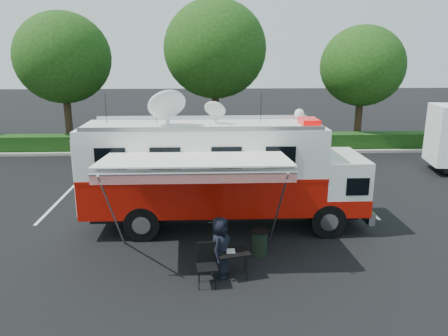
# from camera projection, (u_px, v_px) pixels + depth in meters

# --- Properties ---
(ground_plane) EXTENTS (120.00, 120.00, 0.00)m
(ground_plane) POSITION_uv_depth(u_px,v_px,m) (225.00, 225.00, 14.95)
(ground_plane) COLOR black
(ground_plane) RESTS_ON ground
(back_border) EXTENTS (60.00, 6.14, 8.87)m
(back_border) POSITION_uv_depth(u_px,v_px,m) (234.00, 65.00, 26.19)
(back_border) COLOR #9E998E
(back_border) RESTS_ON ground_plane
(stall_lines) EXTENTS (24.12, 5.50, 0.01)m
(stall_lines) POSITION_uv_depth(u_px,v_px,m) (209.00, 197.00, 17.82)
(stall_lines) COLOR silver
(stall_lines) RESTS_ON ground_plane
(command_truck) EXTENTS (9.29, 2.55, 4.46)m
(command_truck) POSITION_uv_depth(u_px,v_px,m) (222.00, 172.00, 14.46)
(command_truck) COLOR black
(command_truck) RESTS_ON ground_plane
(awning) EXTENTS (5.07, 2.62, 3.06)m
(awning) POSITION_uv_depth(u_px,v_px,m) (195.00, 163.00, 11.61)
(awning) COLOR white
(awning) RESTS_ON ground_plane
(person) EXTENTS (0.78, 0.94, 1.64)m
(person) POSITION_uv_depth(u_px,v_px,m) (220.00, 275.00, 11.58)
(person) COLOR black
(person) RESTS_ON ground_plane
(folding_table) EXTENTS (0.97, 0.79, 0.72)m
(folding_table) POSITION_uv_depth(u_px,v_px,m) (233.00, 253.00, 11.33)
(folding_table) COLOR black
(folding_table) RESTS_ON ground_plane
(folding_chair) EXTENTS (0.57, 0.59, 1.08)m
(folding_chair) POSITION_uv_depth(u_px,v_px,m) (207.00, 260.00, 11.02)
(folding_chair) COLOR black
(folding_chair) RESTS_ON ground_plane
(trash_bin) EXTENTS (0.49, 0.49, 0.74)m
(trash_bin) POSITION_uv_depth(u_px,v_px,m) (260.00, 243.00, 12.69)
(trash_bin) COLOR black
(trash_bin) RESTS_ON ground_plane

